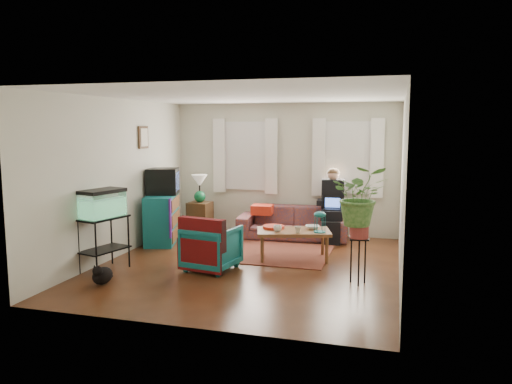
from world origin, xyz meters
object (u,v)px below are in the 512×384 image
(sofa, at_px, (293,217))
(plant_stand, at_px, (358,261))
(dresser, at_px, (162,219))
(aquarium_stand, at_px, (104,244))
(side_table, at_px, (200,217))
(armchair, at_px, (212,245))
(coffee_table, at_px, (293,245))

(sofa, height_order, plant_stand, sofa)
(dresser, distance_m, plant_stand, 3.99)
(aquarium_stand, bearing_deg, side_table, 97.53)
(dresser, distance_m, aquarium_stand, 1.88)
(plant_stand, bearing_deg, side_table, 142.89)
(sofa, distance_m, armchair, 2.52)
(dresser, distance_m, coffee_table, 2.64)
(sofa, height_order, aquarium_stand, sofa)
(dresser, relative_size, plant_stand, 1.54)
(sofa, relative_size, armchair, 2.82)
(sofa, xyz_separation_m, coffee_table, (0.32, -1.52, -0.17))
(side_table, distance_m, dresser, 1.10)
(armchair, distance_m, coffee_table, 1.40)
(side_table, height_order, aquarium_stand, aquarium_stand)
(plant_stand, bearing_deg, sofa, 119.45)
(coffee_table, relative_size, plant_stand, 1.80)
(sofa, height_order, coffee_table, sofa)
(coffee_table, bearing_deg, sofa, 86.20)
(sofa, relative_size, dresser, 2.09)
(aquarium_stand, height_order, plant_stand, aquarium_stand)
(armchair, distance_m, plant_stand, 2.19)
(sofa, relative_size, side_table, 3.34)
(coffee_table, bearing_deg, plant_stand, -58.15)
(sofa, bearing_deg, coffee_table, -82.68)
(coffee_table, bearing_deg, armchair, -156.10)
(sofa, distance_m, aquarium_stand, 3.69)
(coffee_table, bearing_deg, side_table, 130.13)
(dresser, bearing_deg, sofa, 8.11)
(dresser, relative_size, armchair, 1.35)
(sofa, distance_m, coffee_table, 1.56)
(dresser, xyz_separation_m, aquarium_stand, (-0.01, -1.88, -0.04))
(armchair, height_order, coffee_table, armchair)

